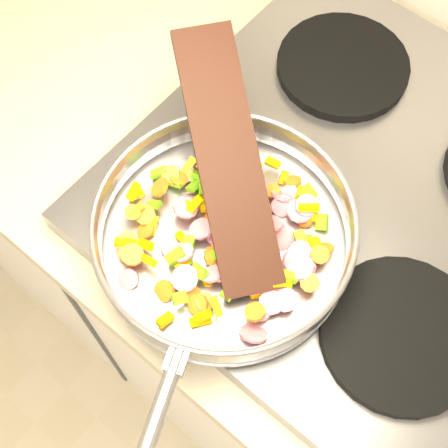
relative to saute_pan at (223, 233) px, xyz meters
The scene contains 7 objects.
cooktop 0.22m from the saute_pan, 64.41° to the left, with size 0.60×0.60×0.04m, color #939399.
grate_fl 0.08m from the saute_pan, 137.25° to the left, with size 0.19×0.19×0.02m, color black.
grate_fr 0.24m from the saute_pan, 11.52° to the left, with size 0.19×0.19×0.02m, color black.
grate_bl 0.33m from the saute_pan, 98.80° to the left, with size 0.19×0.19×0.02m, color black.
saute_pan is the anchor object (origin of this frame).
vegetable_heap 0.01m from the saute_pan, 70.89° to the left, with size 0.26×0.26×0.05m.
wooden_spatula 0.09m from the saute_pan, 126.05° to the left, with size 0.32×0.07×0.01m, color black.
Camera 1 is at (-0.59, 1.24, 1.65)m, focal length 50.00 mm.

